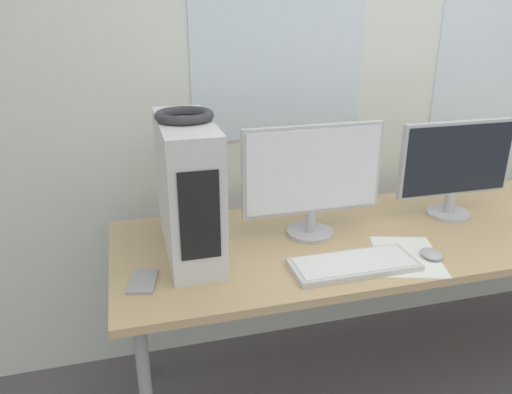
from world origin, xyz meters
name	(u,v)px	position (x,y,z in m)	size (l,w,h in m)	color
wall_back	(397,48)	(0.00, 0.86, 1.35)	(8.00, 0.07, 2.70)	silver
desk	(444,234)	(0.00, 0.36, 0.69)	(2.55, 0.73, 0.73)	tan
pc_tower	(188,188)	(-1.00, 0.41, 0.96)	(0.17, 0.49, 0.46)	silver
headphones	(184,115)	(-1.00, 0.41, 1.21)	(0.19, 0.19, 0.03)	#333338
monitor_main	(313,176)	(-0.55, 0.42, 0.96)	(0.52, 0.17, 0.42)	#B7B7BC
monitor_right_near	(455,165)	(0.06, 0.44, 0.94)	(0.48, 0.17, 0.39)	#B7B7BC
keyboard	(354,264)	(-0.50, 0.14, 0.74)	(0.42, 0.17, 0.02)	silver
mouse	(431,254)	(-0.21, 0.14, 0.74)	(0.07, 0.09, 0.03)	#B2B2B7
cell_phone	(143,281)	(-1.17, 0.23, 0.73)	(0.11, 0.15, 0.01)	#99999E
paper_sheet_left	(407,256)	(-0.29, 0.17, 0.73)	(0.29, 0.35, 0.00)	white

